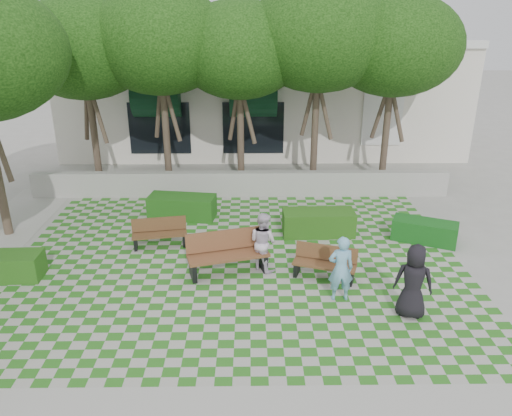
{
  "coord_description": "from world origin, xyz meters",
  "views": [
    {
      "loc": [
        0.33,
        -10.88,
        6.39
      ],
      "look_at": [
        0.5,
        1.5,
        1.4
      ],
      "focal_mm": 35.0,
      "sensor_mm": 36.0,
      "label": 1
    }
  ],
  "objects_px": {
    "hedge_east": "(424,231)",
    "hedge_west": "(3,266)",
    "hedge_midleft": "(182,207)",
    "person_dark": "(413,281)",
    "hedge_midright": "(318,223)",
    "bench_west": "(160,233)",
    "person_blue": "(341,269)",
    "bench_east": "(325,263)",
    "bench_mid": "(228,254)",
    "person_white": "(263,241)"
  },
  "relations": [
    {
      "from": "person_blue",
      "to": "person_white",
      "type": "xyz_separation_m",
      "value": [
        -1.75,
        1.5,
        -0.02
      ]
    },
    {
      "from": "hedge_midright",
      "to": "person_blue",
      "type": "relative_size",
      "value": 1.32
    },
    {
      "from": "bench_mid",
      "to": "hedge_east",
      "type": "distance_m",
      "value": 5.96
    },
    {
      "from": "hedge_midleft",
      "to": "person_white",
      "type": "height_order",
      "value": "person_white"
    },
    {
      "from": "bench_east",
      "to": "person_blue",
      "type": "xyz_separation_m",
      "value": [
        0.2,
        -1.02,
        0.41
      ]
    },
    {
      "from": "bench_east",
      "to": "hedge_east",
      "type": "xyz_separation_m",
      "value": [
        3.22,
        2.08,
        -0.08
      ]
    },
    {
      "from": "bench_west",
      "to": "hedge_west",
      "type": "distance_m",
      "value": 4.06
    },
    {
      "from": "hedge_midright",
      "to": "person_blue",
      "type": "distance_m",
      "value": 3.65
    },
    {
      "from": "bench_east",
      "to": "person_blue",
      "type": "bearing_deg",
      "value": -59.68
    },
    {
      "from": "bench_west",
      "to": "hedge_west",
      "type": "height_order",
      "value": "bench_west"
    },
    {
      "from": "hedge_west",
      "to": "person_white",
      "type": "distance_m",
      "value": 6.58
    },
    {
      "from": "bench_west",
      "to": "person_blue",
      "type": "height_order",
      "value": "person_blue"
    },
    {
      "from": "bench_east",
      "to": "hedge_midleft",
      "type": "distance_m",
      "value": 5.69
    },
    {
      "from": "bench_east",
      "to": "hedge_midleft",
      "type": "bearing_deg",
      "value": 154.93
    },
    {
      "from": "bench_west",
      "to": "person_dark",
      "type": "xyz_separation_m",
      "value": [
        6.14,
        -3.58,
        0.47
      ]
    },
    {
      "from": "hedge_west",
      "to": "person_dark",
      "type": "height_order",
      "value": "person_dark"
    },
    {
      "from": "hedge_west",
      "to": "bench_east",
      "type": "bearing_deg",
      "value": -0.55
    },
    {
      "from": "bench_east",
      "to": "person_dark",
      "type": "distance_m",
      "value": 2.42
    },
    {
      "from": "bench_east",
      "to": "hedge_midright",
      "type": "distance_m",
      "value": 2.62
    },
    {
      "from": "bench_mid",
      "to": "hedge_east",
      "type": "relative_size",
      "value": 1.2
    },
    {
      "from": "hedge_east",
      "to": "hedge_west",
      "type": "relative_size",
      "value": 0.95
    },
    {
      "from": "bench_mid",
      "to": "hedge_midright",
      "type": "bearing_deg",
      "value": 25.67
    },
    {
      "from": "bench_west",
      "to": "person_blue",
      "type": "xyz_separation_m",
      "value": [
        4.67,
        -2.9,
        0.42
      ]
    },
    {
      "from": "bench_west",
      "to": "hedge_east",
      "type": "xyz_separation_m",
      "value": [
        7.69,
        0.21,
        -0.07
      ]
    },
    {
      "from": "person_white",
      "to": "bench_west",
      "type": "bearing_deg",
      "value": 17.33
    },
    {
      "from": "hedge_midright",
      "to": "hedge_midleft",
      "type": "distance_m",
      "value": 4.47
    },
    {
      "from": "bench_mid",
      "to": "person_dark",
      "type": "bearing_deg",
      "value": -41.3
    },
    {
      "from": "bench_mid",
      "to": "person_blue",
      "type": "relative_size",
      "value": 1.35
    },
    {
      "from": "hedge_east",
      "to": "person_blue",
      "type": "height_order",
      "value": "person_blue"
    },
    {
      "from": "bench_mid",
      "to": "bench_east",
      "type": "bearing_deg",
      "value": -22.57
    },
    {
      "from": "hedge_west",
      "to": "person_dark",
      "type": "relative_size",
      "value": 1.11
    },
    {
      "from": "hedge_midleft",
      "to": "bench_west",
      "type": "bearing_deg",
      "value": -100.51
    },
    {
      "from": "bench_west",
      "to": "hedge_east",
      "type": "height_order",
      "value": "bench_west"
    },
    {
      "from": "hedge_midleft",
      "to": "person_dark",
      "type": "relative_size",
      "value": 1.24
    },
    {
      "from": "bench_mid",
      "to": "hedge_midleft",
      "type": "bearing_deg",
      "value": 98.65
    },
    {
      "from": "hedge_west",
      "to": "person_blue",
      "type": "xyz_separation_m",
      "value": [
        8.31,
        -1.1,
        0.48
      ]
    },
    {
      "from": "person_dark",
      "to": "hedge_midright",
      "type": "bearing_deg",
      "value": -51.73
    },
    {
      "from": "hedge_east",
      "to": "hedge_west",
      "type": "height_order",
      "value": "hedge_west"
    },
    {
      "from": "person_blue",
      "to": "person_white",
      "type": "height_order",
      "value": "person_blue"
    },
    {
      "from": "bench_east",
      "to": "hedge_west",
      "type": "distance_m",
      "value": 8.11
    },
    {
      "from": "bench_west",
      "to": "hedge_midleft",
      "type": "height_order",
      "value": "bench_west"
    },
    {
      "from": "hedge_midleft",
      "to": "person_blue",
      "type": "bearing_deg",
      "value": -49.26
    },
    {
      "from": "bench_east",
      "to": "hedge_midright",
      "type": "xyz_separation_m",
      "value": [
        0.18,
        2.61,
        -0.03
      ]
    },
    {
      "from": "hedge_east",
      "to": "hedge_midright",
      "type": "xyz_separation_m",
      "value": [
        -3.04,
        0.53,
        0.05
      ]
    },
    {
      "from": "hedge_east",
      "to": "hedge_midright",
      "type": "distance_m",
      "value": 3.09
    },
    {
      "from": "bench_west",
      "to": "person_white",
      "type": "xyz_separation_m",
      "value": [
        2.92,
        -1.4,
        0.4
      ]
    },
    {
      "from": "hedge_east",
      "to": "bench_west",
      "type": "bearing_deg",
      "value": -178.46
    },
    {
      "from": "person_blue",
      "to": "bench_east",
      "type": "bearing_deg",
      "value": -80.54
    },
    {
      "from": "bench_west",
      "to": "hedge_midleft",
      "type": "bearing_deg",
      "value": 69.79
    },
    {
      "from": "hedge_east",
      "to": "person_dark",
      "type": "xyz_separation_m",
      "value": [
        -1.55,
        -3.78,
        0.54
      ]
    }
  ]
}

